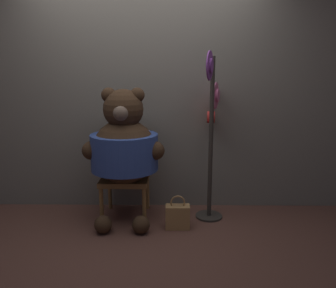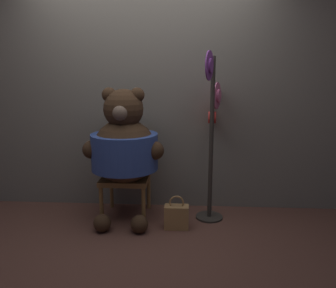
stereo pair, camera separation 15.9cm
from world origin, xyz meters
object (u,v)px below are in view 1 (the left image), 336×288
teddy_bear (124,148)px  hat_display_rack (211,128)px  handbag_on_ground (178,216)px  chair (126,171)px

teddy_bear → hat_display_rack: hat_display_rack is taller
hat_display_rack → teddy_bear: bearing=-171.5°
handbag_on_ground → teddy_bear: bearing=161.7°
hat_display_rack → handbag_on_ground: bearing=-138.4°
chair → handbag_on_ground: chair is taller
teddy_bear → hat_display_rack: bearing=8.5°
chair → handbag_on_ground: 0.73m
chair → handbag_on_ground: bearing=-32.1°
chair → teddy_bear: size_ratio=0.66×
handbag_on_ground → hat_display_rack: bearing=41.6°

